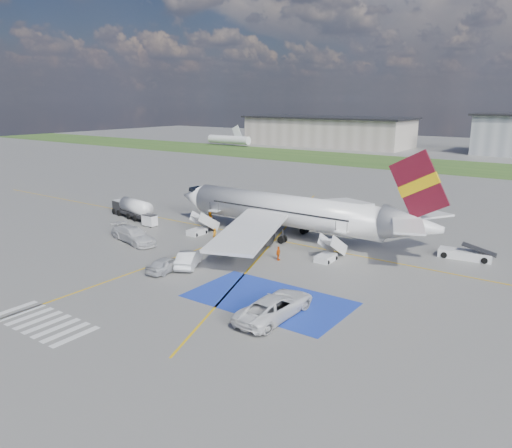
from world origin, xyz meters
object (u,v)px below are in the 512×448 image
object	(u,v)px
van_white_a	(275,302)
gpu_cart	(150,221)
belt_loader	(465,255)
van_white_b	(133,232)
fuel_tanker	(133,210)
car_silver_a	(166,264)
car_silver_b	(189,259)
airliner	(294,212)

from	to	relation	value
van_white_a	gpu_cart	bearing A→B (deg)	-25.43
belt_loader	van_white_a	xyz separation A→B (m)	(-8.61, -24.40, 0.76)
belt_loader	van_white_b	world-z (taller)	van_white_b
fuel_tanker	belt_loader	bearing A→B (deg)	21.45
car_silver_a	belt_loader	bearing A→B (deg)	-140.12
van_white_a	car_silver_b	bearing A→B (deg)	-19.55
fuel_tanker	car_silver_a	world-z (taller)	fuel_tanker
airliner	car_silver_b	world-z (taller)	airliner
belt_loader	van_white_a	size ratio (longest dim) A/B	0.94
airliner	van_white_b	bearing A→B (deg)	-139.58
fuel_tanker	gpu_cart	size ratio (longest dim) A/B	4.33
van_white_a	van_white_b	xyz separation A→B (m)	(-25.77, 7.81, 0.02)
airliner	fuel_tanker	world-z (taller)	airliner
gpu_cart	car_silver_b	xyz separation A→B (m)	(15.92, -9.26, 0.11)
car_silver_b	airliner	bearing A→B (deg)	-129.92
fuel_tanker	car_silver_b	size ratio (longest dim) A/B	1.66
car_silver_a	van_white_a	bearing A→B (deg)	167.23
belt_loader	car_silver_a	xyz separation A→B (m)	(-23.37, -21.95, 0.34)
fuel_tanker	van_white_b	size ratio (longest dim) A/B	1.38
belt_loader	gpu_cart	bearing A→B (deg)	-172.00
airliner	van_white_a	world-z (taller)	airliner
fuel_tanker	car_silver_b	bearing A→B (deg)	-16.37
van_white_b	airliner	bearing A→B (deg)	-35.49
car_silver_b	van_white_a	xyz separation A→B (m)	(14.01, -4.98, 0.35)
belt_loader	van_white_b	bearing A→B (deg)	-161.02
gpu_cart	belt_loader	distance (m)	39.85
belt_loader	car_silver_a	bearing A→B (deg)	-143.58
car_silver_b	van_white_a	distance (m)	14.87
car_silver_a	van_white_b	size ratio (longest dim) A/B	0.73
gpu_cart	car_silver_b	world-z (taller)	car_silver_b
gpu_cart	van_white_a	world-z (taller)	van_white_a
car_silver_a	van_white_a	size ratio (longest dim) A/B	0.71
car_silver_a	van_white_b	world-z (taller)	van_white_b
car_silver_b	van_white_b	distance (m)	12.11
airliner	van_white_b	size ratio (longest dim) A/B	5.94
airliner	van_white_a	size ratio (longest dim) A/B	5.78
airliner	fuel_tanker	distance (m)	25.44
airliner	belt_loader	distance (m)	20.04
airliner	gpu_cart	xyz separation A→B (m)	(-19.09, -6.30, -2.66)
belt_loader	van_white_b	xyz separation A→B (m)	(-34.38, -16.59, 0.78)
gpu_cart	belt_loader	xyz separation A→B (m)	(38.53, 10.17, -0.30)
fuel_tanker	gpu_cart	xyz separation A→B (m)	(5.91, -2.14, -0.45)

